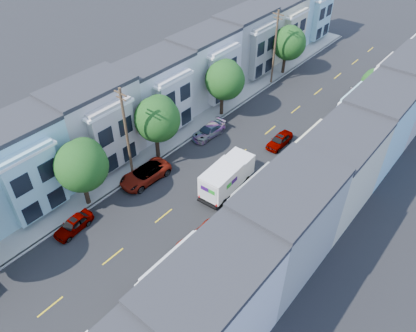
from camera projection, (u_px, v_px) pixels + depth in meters
ground at (164, 216)px, 37.21m from camera, size 160.00×160.00×0.00m
road_slab at (256, 142)px, 46.15m from camera, size 12.00×70.00×0.02m
curb_left at (214, 123)px, 49.08m from camera, size 0.30×70.00×0.15m
curb_right at (303, 162)px, 43.14m from camera, size 0.30×70.00×0.15m
sidewalk_left at (206, 119)px, 49.72m from camera, size 2.60×70.00×0.15m
sidewalk_right at (314, 167)px, 42.50m from camera, size 2.60×70.00×0.15m
centerline at (256, 142)px, 46.15m from camera, size 0.12×70.00×0.01m
townhouse_row_left at (183, 109)px, 51.63m from camera, size 5.00×70.00×8.50m
townhouse_row_right at (348, 183)px, 40.68m from camera, size 5.00×70.00×8.50m
tree_b at (81, 166)px, 35.25m from camera, size 4.70×4.70×7.18m
tree_c at (157, 119)px, 40.69m from camera, size 4.70×4.70×7.35m
tree_d at (224, 80)px, 47.40m from camera, size 4.70×4.70×7.22m
tree_e at (288, 43)px, 56.18m from camera, size 4.70×4.70×7.05m
tree_far_r at (373, 83)px, 48.87m from camera, size 3.10×3.10×5.49m
utility_pole_near at (127, 135)px, 38.23m from camera, size 1.60×0.26×10.00m
utility_pole_far at (275, 48)px, 53.72m from camera, size 1.60×0.26×10.00m
fedex_truck at (227, 176)px, 38.96m from camera, size 2.41×6.27×3.01m
lead_sedan at (279, 140)px, 45.23m from camera, size 1.57×4.08×1.32m
parked_left_b at (74, 225)px, 35.52m from camera, size 1.87×4.06×1.28m
parked_left_c at (145, 174)px, 40.59m from camera, size 2.86×5.59×1.51m
parked_left_d at (209, 131)px, 46.68m from camera, size 2.10×4.50×1.32m
parked_right_a at (138, 299)px, 29.81m from camera, size 2.03×4.45×1.40m
parked_right_b at (201, 240)px, 34.06m from camera, size 2.70×5.23×1.41m
parked_right_c at (312, 137)px, 45.70m from camera, size 1.63×4.09×1.34m
parked_right_d at (350, 102)px, 51.54m from camera, size 2.63×5.24×1.52m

